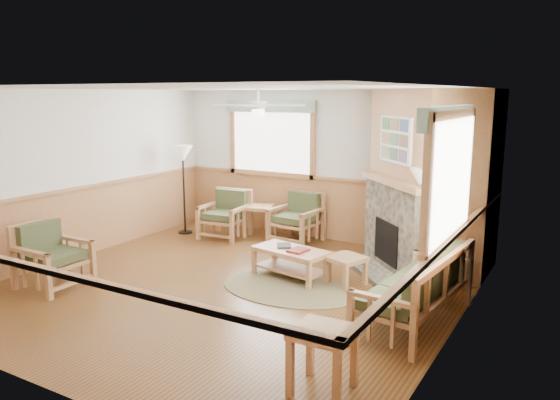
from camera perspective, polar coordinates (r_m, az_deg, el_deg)
The scene contains 24 objects.
floor at distance 7.67m, azimuth -5.29°, elevation -9.08°, with size 6.00×6.00×0.01m, color brown.
ceiling at distance 7.20m, azimuth -5.68°, elevation 11.56°, with size 6.00×6.00×0.01m, color white.
wall_back at distance 9.88m, azimuth 4.73°, elevation 3.58°, with size 6.00×0.02×2.70m, color white.
wall_front at distance 5.24m, azimuth -24.99°, elevation -4.14°, with size 6.00×0.02×2.70m, color white.
wall_left at distance 9.37m, azimuth -20.57°, elevation 2.50°, with size 0.02×6.00×2.70m, color white.
wall_right at distance 6.10m, azimuth 18.08°, elevation -1.60°, with size 0.02×6.00×2.70m, color white.
wainscot at distance 7.50m, azimuth -5.36°, elevation -5.10°, with size 6.00×6.00×1.10m, color #AC7446, non-canonical shape.
fireplace at distance 8.28m, azimuth 14.73°, elevation 1.80°, with size 2.20×2.20×2.70m, color #AC7446, non-canonical shape.
window_back at distance 10.28m, azimuth -0.90°, elevation 10.50°, with size 1.90×0.16×1.50m, color white, non-canonical shape.
window_right at distance 5.78m, azimuth 17.97°, elevation 9.54°, with size 0.16×1.90×1.50m, color white, non-canonical shape.
ceiling_fan at distance 7.28m, azimuth -2.31°, elevation 11.29°, with size 1.24×1.24×0.36m, color white, non-canonical shape.
sofa at distance 6.56m, azimuth 13.93°, elevation -8.86°, with size 0.77×1.88×0.86m, color #AD7C51, non-canonical shape.
armchair_back_left at distance 10.13m, azimuth -5.80°, elevation -1.51°, with size 0.78×0.78×0.87m, color #AD7C51, non-canonical shape.
armchair_back_right at distance 9.80m, azimuth 1.70°, elevation -1.87°, with size 0.78×0.78×0.88m, color #AD7C51, non-canonical shape.
armchair_left at distance 8.14m, azimuth -22.64°, elevation -5.39°, with size 0.79×0.79×0.89m, color #AD7C51, non-canonical shape.
coffee_table at distance 7.94m, azimuth 1.13°, elevation -6.64°, with size 1.09×0.54×0.44m, color #AD7C51, non-canonical shape.
end_table_chairs at distance 10.22m, azimuth -2.20°, elevation -2.18°, with size 0.52×0.50×0.58m, color #AD7C51, non-canonical shape.
end_table_sofa at distance 5.08m, azimuth 4.50°, elevation -16.32°, with size 0.53×0.51×0.59m, color #AD7C51, non-canonical shape.
footstool at distance 7.73m, azimuth 6.87°, elevation -7.32°, with size 0.47×0.47×0.41m, color #AD7C51, non-canonical shape.
braided_rug at distance 7.58m, azimuth 0.93°, elevation -9.20°, with size 1.97×1.97×0.01m, color brown.
floor_lamp_left at distance 10.48m, azimuth -10.01°, elevation 1.08°, with size 0.39×0.39×1.69m, color black, non-canonical shape.
floor_lamp_right at distance 7.59m, azimuth 14.55°, elevation -2.99°, with size 0.38×0.38×1.67m, color black, non-canonical shape.
book_red at distance 7.75m, azimuth 1.92°, elevation -5.16°, with size 0.22×0.30×0.03m, color maroon.
book_dark at distance 8.00m, azimuth 0.43°, elevation -4.69°, with size 0.20×0.27×0.03m, color black.
Camera 1 is at (4.21, -5.84, 2.63)m, focal length 35.00 mm.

